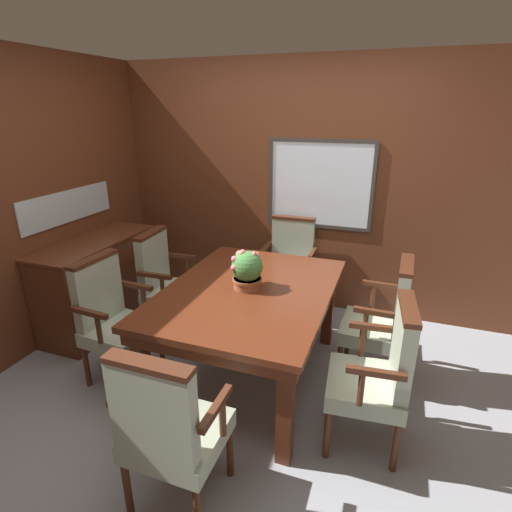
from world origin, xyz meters
TOP-DOWN VIEW (x-y plane):
  - ground_plane at (0.00, 0.00)m, footprint 14.00×14.00m
  - wall_back at (0.00, 1.70)m, footprint 7.20×0.08m
  - wall_left at (-1.88, 0.00)m, footprint 0.08×7.20m
  - dining_table at (0.03, 0.29)m, footprint 1.17×1.58m
  - chair_left_far at (-0.92, 0.65)m, footprint 0.48×0.53m
  - chair_left_near at (-0.95, -0.05)m, footprint 0.48×0.54m
  - chair_head_near at (0.05, -0.87)m, footprint 0.52×0.45m
  - chair_right_near at (0.99, -0.06)m, footprint 0.49×0.54m
  - chair_head_far at (0.02, 1.45)m, footprint 0.52×0.46m
  - chair_right_far at (0.98, 0.62)m, footprint 0.46×0.53m
  - potted_plant at (0.01, 0.30)m, footprint 0.24×0.24m
  - sideboard_cabinet at (-1.61, 0.59)m, footprint 0.49×1.24m

SIDE VIEW (x-z plane):
  - ground_plane at x=0.00m, z-range 0.00..0.00m
  - sideboard_cabinet at x=-1.61m, z-range 0.00..0.85m
  - chair_left_far at x=-0.92m, z-range 0.04..1.01m
  - chair_left_near at x=-0.95m, z-range 0.04..1.01m
  - chair_head_near at x=0.05m, z-range 0.04..1.01m
  - chair_right_near at x=0.99m, z-range 0.04..1.01m
  - chair_head_far at x=0.02m, z-range 0.04..1.01m
  - chair_right_far at x=0.98m, z-range 0.04..1.01m
  - dining_table at x=0.03m, z-range 0.28..1.04m
  - potted_plant at x=0.01m, z-range 0.75..1.05m
  - wall_left at x=-1.88m, z-range 0.00..2.45m
  - wall_back at x=0.00m, z-range 0.00..2.45m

